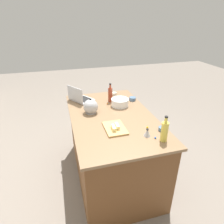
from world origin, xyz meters
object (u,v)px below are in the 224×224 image
(butter_stick_left, at_px, (117,126))
(bottle_soy, at_px, (110,94))
(ramekin_small, at_px, (133,99))
(kettle, at_px, (91,107))
(ramekin_medium, at_px, (114,94))
(mixing_bowl_large, at_px, (120,102))
(butter_stick_right, at_px, (114,128))
(cutting_board, at_px, (115,128))
(laptop, at_px, (80,98))
(kitchen_timer, at_px, (147,133))
(ramekin_wide, at_px, (162,129))
(bottle_oil, at_px, (164,131))

(butter_stick_left, bearing_deg, bottle_soy, -9.70)
(bottle_soy, relative_size, ramekin_small, 2.89)
(kettle, distance_m, ramekin_medium, 0.67)
(ramekin_medium, bearing_deg, ramekin_small, -145.43)
(mixing_bowl_large, height_order, butter_stick_right, mixing_bowl_large)
(cutting_board, bearing_deg, mixing_bowl_large, -23.02)
(mixing_bowl_large, bearing_deg, kettle, 103.33)
(kettle, xyz_separation_m, cutting_board, (-0.44, -0.17, -0.07))
(laptop, bearing_deg, cutting_board, -163.30)
(kettle, relative_size, kitchen_timer, 2.77)
(ramekin_wide, bearing_deg, ramekin_small, 0.46)
(cutting_board, distance_m, ramekin_medium, 0.98)
(butter_stick_left, height_order, kitchen_timer, kitchen_timer)
(ramekin_medium, bearing_deg, bottle_soy, 152.14)
(bottle_oil, relative_size, butter_stick_right, 2.37)
(mixing_bowl_large, distance_m, ramekin_wide, 0.74)
(mixing_bowl_large, height_order, ramekin_wide, mixing_bowl_large)
(bottle_oil, height_order, ramekin_wide, bottle_oil)
(bottle_oil, xyz_separation_m, ramekin_wide, (0.17, -0.08, -0.09))
(mixing_bowl_large, bearing_deg, cutting_board, 156.98)
(laptop, height_order, ramekin_medium, laptop)
(bottle_soy, bearing_deg, ramekin_small, -97.72)
(bottle_soy, bearing_deg, kitchen_timer, -172.29)
(bottle_soy, bearing_deg, laptop, 70.80)
(kettle, xyz_separation_m, butter_stick_left, (-0.45, -0.20, -0.04))
(mixing_bowl_large, xyz_separation_m, butter_stick_left, (-0.55, 0.21, -0.02))
(butter_stick_left, relative_size, ramekin_small, 1.22)
(bottle_soy, bearing_deg, bottle_oil, -167.02)
(mixing_bowl_large, distance_m, ramekin_small, 0.26)
(kettle, xyz_separation_m, ramekin_medium, (0.50, -0.44, -0.06))
(laptop, distance_m, mixing_bowl_large, 0.57)
(ramekin_wide, height_order, kitchen_timer, kitchen_timer)
(kitchen_timer, bearing_deg, laptop, 26.31)
(bottle_soy, bearing_deg, cutting_board, 168.48)
(laptop, relative_size, ramekin_medium, 5.18)
(bottle_soy, distance_m, kitchen_timer, 0.93)
(kettle, xyz_separation_m, ramekin_small, (0.22, -0.63, -0.06))
(mixing_bowl_large, distance_m, ramekin_medium, 0.40)
(ramekin_medium, bearing_deg, butter_stick_right, 163.42)
(butter_stick_left, bearing_deg, kitchen_timer, -129.82)
(kettle, bearing_deg, ramekin_medium, -41.56)
(bottle_soy, xyz_separation_m, butter_stick_right, (-0.74, 0.17, -0.07))
(cutting_board, bearing_deg, ramekin_wide, -109.18)
(bottle_soy, bearing_deg, mixing_bowl_large, -153.38)
(mixing_bowl_large, height_order, bottle_oil, bottle_oil)
(kettle, bearing_deg, laptop, 11.42)
(laptop, bearing_deg, bottle_soy, -109.20)
(bottle_oil, distance_m, cutting_board, 0.51)
(bottle_oil, bearing_deg, kettle, 35.78)
(kitchen_timer, bearing_deg, mixing_bowl_large, 3.03)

